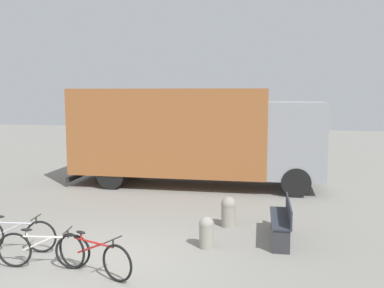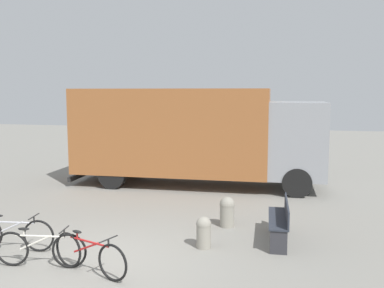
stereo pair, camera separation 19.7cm
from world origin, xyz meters
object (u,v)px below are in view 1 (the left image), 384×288
at_px(park_bench, 283,218).
at_px(bicycle_middle, 43,249).
at_px(delivery_truck, 193,133).
at_px(bollard_near_bench, 206,231).
at_px(bicycle_far, 93,255).
at_px(bollard_far_bench, 228,211).
at_px(bicycle_near, 14,235).

distance_m(park_bench, bicycle_middle, 4.94).
height_order(delivery_truck, bollard_near_bench, delivery_truck).
height_order(bicycle_far, bollard_near_bench, bicycle_far).
distance_m(delivery_truck, bicycle_far, 7.67).
xyz_separation_m(park_bench, bollard_far_bench, (-1.28, 0.72, -0.11)).
xyz_separation_m(bicycle_near, bicycle_far, (2.04, -0.69, 0.00)).
relative_size(delivery_truck, bicycle_middle, 4.88).
xyz_separation_m(delivery_truck, park_bench, (3.06, -5.03, -1.32)).
bearing_deg(bicycle_middle, bollard_near_bench, 23.20).
relative_size(delivery_truck, bicycle_far, 5.12).
xyz_separation_m(bicycle_far, bollard_far_bench, (1.99, 3.22, 0.03)).
distance_m(park_bench, bicycle_far, 4.12).
height_order(park_bench, bicycle_near, park_bench).
xyz_separation_m(delivery_truck, bollard_far_bench, (1.78, -4.31, -1.44)).
bearing_deg(bollard_far_bench, delivery_truck, 112.46).
bearing_deg(park_bench, bicycle_near, 105.92).
bearing_deg(bicycle_middle, bollard_far_bench, 38.68).
height_order(delivery_truck, bollard_far_bench, delivery_truck).
xyz_separation_m(bicycle_far, bollard_near_bench, (1.73, 1.70, 0.00)).
xyz_separation_m(park_bench, bicycle_middle, (-4.30, -2.43, -0.15)).
bearing_deg(bicycle_far, bicycle_near, -178.70).
bearing_deg(bollard_far_bench, park_bench, -29.31).
xyz_separation_m(bicycle_near, bollard_far_bench, (4.03, 2.53, 0.03)).
relative_size(delivery_truck, bollard_far_bench, 11.73).
bearing_deg(bollard_far_bench, bicycle_middle, -133.73).
relative_size(bicycle_near, bollard_far_bench, 2.41).
distance_m(bicycle_far, bollard_near_bench, 2.42).
height_order(delivery_truck, bicycle_near, delivery_truck).
relative_size(park_bench, bollard_far_bench, 2.39).
height_order(bicycle_near, bicycle_middle, same).
bearing_deg(bollard_far_bench, bollard_near_bench, -100.04).
height_order(delivery_truck, bicycle_far, delivery_truck).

